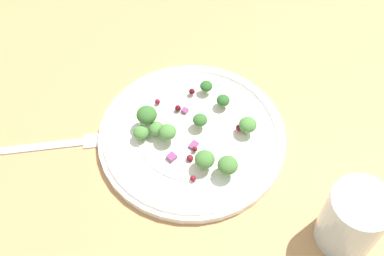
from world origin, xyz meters
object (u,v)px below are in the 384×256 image
Objects in this scene: fork at (52,145)px; water_glass at (352,220)px; broccoli_floret_0 at (248,125)px; broccoli_floret_2 at (228,165)px; broccoli_floret_1 at (205,160)px; plate at (192,135)px.

fork is 1.83× the size of water_glass.
broccoli_floret_0 is 7.61cm from broccoli_floret_2.
water_glass reaches higher than broccoli_floret_0.
fork is 42.36cm from water_glass.
broccoli_floret_0 is at bearing -159.39° from fork.
broccoli_floret_1 is at bearing -173.87° from fork.
plate is 20.40cm from fork.
broccoli_floret_1 is 0.29× the size of water_glass.
water_glass is (-42.10, 1.29, 4.56)cm from fork.
broccoli_floret_1 is 20.12cm from water_glass.
broccoli_floret_2 is at bearing 143.29° from plate.
broccoli_floret_1 is (4.18, 7.58, 0.25)cm from broccoli_floret_0.
broccoli_floret_1 reaches higher than plate.
broccoli_floret_1 is 3.21cm from broccoli_floret_2.
broccoli_floret_2 reaches higher than plate.
broccoli_floret_1 is (-3.34, 4.92, 2.46)cm from plate.
water_glass reaches higher than broccoli_floret_2.
broccoli_floret_1 reaches higher than fork.
fork is (19.03, 7.33, -0.61)cm from plate.
broccoli_floret_0 is 28.50cm from fork.
water_glass reaches higher than fork.
plate is 9.75× the size of broccoli_floret_2.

